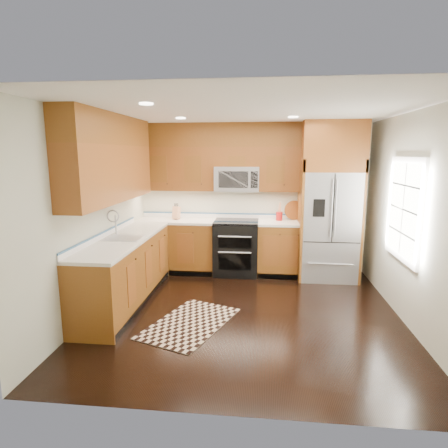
# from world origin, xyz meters

# --- Properties ---
(ground) EXTENTS (4.00, 4.00, 0.00)m
(ground) POSITION_xyz_m (0.00, 0.00, 0.00)
(ground) COLOR black
(ground) RESTS_ON ground
(wall_back) EXTENTS (4.00, 0.02, 2.60)m
(wall_back) POSITION_xyz_m (0.00, 2.00, 1.30)
(wall_back) COLOR #B1B3A1
(wall_back) RESTS_ON ground
(wall_left) EXTENTS (0.02, 4.00, 2.60)m
(wall_left) POSITION_xyz_m (-2.00, 0.00, 1.30)
(wall_left) COLOR #B1B3A1
(wall_left) RESTS_ON ground
(wall_right) EXTENTS (0.02, 4.00, 2.60)m
(wall_right) POSITION_xyz_m (2.00, 0.00, 1.30)
(wall_right) COLOR #B1B3A1
(wall_right) RESTS_ON ground
(window) EXTENTS (0.04, 1.10, 1.30)m
(window) POSITION_xyz_m (1.98, 0.20, 1.40)
(window) COLOR white
(window) RESTS_ON ground
(base_cabinets) EXTENTS (2.85, 3.00, 0.90)m
(base_cabinets) POSITION_xyz_m (-1.23, 0.90, 0.45)
(base_cabinets) COLOR brown
(base_cabinets) RESTS_ON ground
(countertop) EXTENTS (2.86, 3.01, 0.04)m
(countertop) POSITION_xyz_m (-1.09, 1.01, 0.92)
(countertop) COLOR white
(countertop) RESTS_ON base_cabinets
(upper_cabinets) EXTENTS (2.85, 3.00, 1.15)m
(upper_cabinets) POSITION_xyz_m (-1.15, 1.09, 2.02)
(upper_cabinets) COLOR brown
(upper_cabinets) RESTS_ON ground
(range) EXTENTS (0.76, 0.67, 0.95)m
(range) POSITION_xyz_m (-0.25, 1.67, 0.47)
(range) COLOR black
(range) RESTS_ON ground
(microwave) EXTENTS (0.76, 0.40, 0.42)m
(microwave) POSITION_xyz_m (-0.25, 1.80, 1.66)
(microwave) COLOR #B2B2B7
(microwave) RESTS_ON ground
(refrigerator) EXTENTS (0.98, 0.75, 2.60)m
(refrigerator) POSITION_xyz_m (1.30, 1.63, 1.30)
(refrigerator) COLOR #B2B2B7
(refrigerator) RESTS_ON ground
(sink_faucet) EXTENTS (0.54, 0.44, 0.37)m
(sink_faucet) POSITION_xyz_m (-1.73, 0.23, 0.99)
(sink_faucet) COLOR #B2B2B7
(sink_faucet) RESTS_ON countertop
(rug) EXTENTS (1.19, 1.50, 0.01)m
(rug) POSITION_xyz_m (-0.67, -0.38, 0.01)
(rug) COLOR black
(rug) RESTS_ON ground
(knife_block) EXTENTS (0.12, 0.16, 0.28)m
(knife_block) POSITION_xyz_m (-1.33, 1.76, 1.06)
(knife_block) COLOR tan
(knife_block) RESTS_ON countertop
(utensil_crock) EXTENTS (0.12, 0.12, 0.32)m
(utensil_crock) POSITION_xyz_m (0.49, 1.82, 1.05)
(utensil_crock) COLOR #A71414
(utensil_crock) RESTS_ON countertop
(cutting_board) EXTENTS (0.40, 0.40, 0.02)m
(cutting_board) POSITION_xyz_m (0.75, 1.94, 0.95)
(cutting_board) COLOR brown
(cutting_board) RESTS_ON countertop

